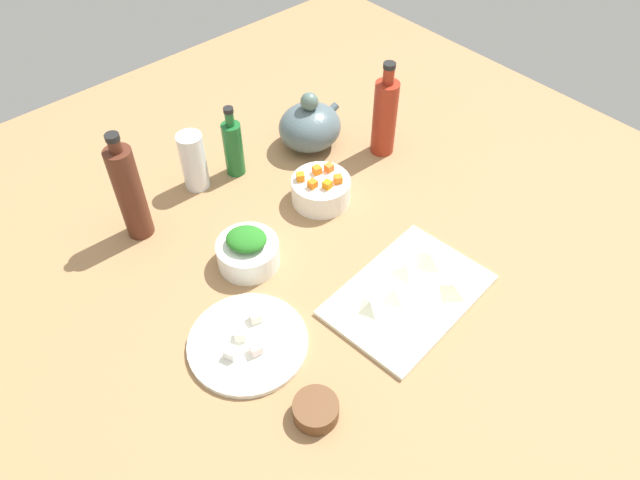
{
  "coord_description": "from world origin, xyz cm",
  "views": [
    {
      "loc": [
        -57.48,
        -64.55,
        100.25
      ],
      "look_at": [
        0.0,
        0.0,
        8.0
      ],
      "focal_mm": 33.3,
      "sensor_mm": 36.0,
      "label": 1
    }
  ],
  "objects": [
    {
      "name": "bowl_greens",
      "position": [
        -12.77,
        8.75,
        5.91
      ],
      "size": [
        13.37,
        13.37,
        5.81
      ],
      "primitive_type": "cylinder",
      "color": "white",
      "rests_on": "tabletop"
    },
    {
      "name": "bowl_small_side",
      "position": [
        -25.51,
        -27.53,
        4.74
      ],
      "size": [
        8.19,
        8.19,
        3.48
      ],
      "primitive_type": "cylinder",
      "color": "brown",
      "rests_on": "tabletop"
    },
    {
      "name": "dumpling_4",
      "position": [
        -2.85,
        -18.02,
        5.36
      ],
      "size": [
        4.81,
        5.12,
        2.71
      ],
      "primitive_type": "pyramid",
      "rotation": [
        0.0,
        0.0,
        4.4
      ],
      "color": "beige",
      "rests_on": "cutting_board"
    },
    {
      "name": "tabletop",
      "position": [
        0.0,
        0.0,
        1.5
      ],
      "size": [
        190.0,
        190.0,
        3.0
      ],
      "primitive_type": "cube",
      "color": "#9D744B",
      "rests_on": "ground"
    },
    {
      "name": "tofu_cube_1",
      "position": [
        -29.87,
        -8.59,
        5.3
      ],
      "size": [
        2.91,
        2.91,
        2.2
      ],
      "primitive_type": "cube",
      "rotation": [
        0.0,
        0.0,
        1.99
      ],
      "color": "white",
      "rests_on": "plate_tofu"
    },
    {
      "name": "carrot_cube_4",
      "position": [
        11.46,
        10.36,
        10.11
      ],
      "size": [
        2.07,
        2.07,
        1.8
      ],
      "primitive_type": "cube",
      "rotation": [
        0.0,
        0.0,
        0.17
      ],
      "color": "orange",
      "rests_on": "bowl_carrots"
    },
    {
      "name": "bottle_2",
      "position": [
        3.15,
        35.24,
        10.74
      ],
      "size": [
        4.75,
        4.75,
        18.93
      ],
      "color": "#1B622B",
      "rests_on": "tabletop"
    },
    {
      "name": "tofu_cube_2",
      "position": [
        -21.37,
        -5.1,
        5.3
      ],
      "size": [
        2.82,
        2.82,
        2.2
      ],
      "primitive_type": "cube",
      "rotation": [
        0.0,
        0.0,
        1.22
      ],
      "color": "white",
      "rests_on": "plate_tofu"
    },
    {
      "name": "cutting_board",
      "position": [
        6.05,
        -20.49,
        3.5
      ],
      "size": [
        35.18,
        25.32,
        1.0
      ],
      "primitive_type": "cube",
      "rotation": [
        0.0,
        0.0,
        0.09
      ],
      "color": "white",
      "rests_on": "tabletop"
    },
    {
      "name": "carrot_cube_0",
      "position": [
        9.09,
        12.79,
        10.11
      ],
      "size": [
        1.86,
        1.86,
        1.8
      ],
      "primitive_type": "cube",
      "rotation": [
        0.0,
        0.0,
        0.03
      ],
      "color": "orange",
      "rests_on": "bowl_carrots"
    },
    {
      "name": "drinking_glass_0",
      "position": [
        -6.91,
        37.37,
        10.43
      ],
      "size": [
        6.1,
        6.1,
        14.86
      ],
      "primitive_type": "cylinder",
      "color": "white",
      "rests_on": "tabletop"
    },
    {
      "name": "bottle_0",
      "position": [
        36.74,
        16.96,
        13.64
      ],
      "size": [
        6.06,
        6.06,
        25.25
      ],
      "color": "maroon",
      "rests_on": "tabletop"
    },
    {
      "name": "chopped_greens_mound",
      "position": [
        -12.77,
        8.75,
        10.39
      ],
      "size": [
        11.29,
        11.46,
        3.16
      ],
      "primitive_type": "ellipsoid",
      "rotation": [
        0.0,
        0.0,
        2.25
      ],
      "color": "#267521",
      "rests_on": "bowl_greens"
    },
    {
      "name": "carrot_cube_2",
      "position": [
        8.65,
        16.55,
        10.11
      ],
      "size": [
        2.48,
        2.48,
        1.8
      ],
      "primitive_type": "cube",
      "rotation": [
        0.0,
        0.0,
        1.01
      ],
      "color": "orange",
      "rests_on": "bowl_carrots"
    },
    {
      "name": "dumpling_1",
      "position": [
        3.2,
        -19.15,
        5.09
      ],
      "size": [
        6.15,
        6.1,
        2.18
      ],
      "primitive_type": "pyramid",
      "rotation": [
        0.0,
        0.0,
        2.89
      ],
      "color": "beige",
      "rests_on": "cutting_board"
    },
    {
      "name": "carrot_cube_5",
      "position": [
        15.81,
        14.55,
        10.11
      ],
      "size": [
        1.84,
        1.84,
        1.8
      ],
      "primitive_type": "cube",
      "rotation": [
        0.0,
        0.0,
        0.02
      ],
      "color": "orange",
      "rests_on": "bowl_carrots"
    },
    {
      "name": "dumpling_2",
      "position": [
        9.85,
        -16.22,
        5.0
      ],
      "size": [
        7.42,
        7.5,
        2.01
      ],
      "primitive_type": "pyramid",
      "rotation": [
        0.0,
        0.0,
        4.1
      ],
      "color": "beige",
      "rests_on": "cutting_board"
    },
    {
      "name": "dumpling_3",
      "position": [
        12.72,
        -26.4,
        5.28
      ],
      "size": [
        5.46,
        5.24,
        2.57
      ],
      "primitive_type": "pyramid",
      "rotation": [
        0.0,
        0.0,
        3.26
      ],
      "color": "beige",
      "rests_on": "cutting_board"
    },
    {
      "name": "plate_tofu",
      "position": [
        -25.66,
        -7.96,
        3.6
      ],
      "size": [
        23.23,
        23.23,
        1.2
      ],
      "primitive_type": "cylinder",
      "color": "white",
      "rests_on": "tabletop"
    },
    {
      "name": "carrot_cube_1",
      "position": [
        14.61,
        10.15,
        10.11
      ],
      "size": [
        2.44,
        2.44,
        1.8
      ],
      "primitive_type": "cube",
      "rotation": [
        0.0,
        0.0,
        1.08
      ],
      "color": "orange",
      "rests_on": "bowl_carrots"
    },
    {
      "name": "bottle_1",
      "position": [
        -25.43,
        32.62,
        15.02
      ],
      "size": [
        5.89,
        5.89,
        27.07
      ],
      "color": "#512719",
      "rests_on": "tabletop"
    },
    {
      "name": "carrot_cube_3",
      "position": [
        13.12,
        15.82,
        10.11
      ],
      "size": [
        2.19,
        2.19,
        1.8
      ],
      "primitive_type": "cube",
      "rotation": [
        0.0,
        0.0,
        1.32
      ],
      "color": "orange",
      "rests_on": "bowl_carrots"
    },
    {
      "name": "bowl_carrots",
      "position": [
        12.07,
        13.24,
        6.11
      ],
      "size": [
        13.96,
        13.96,
        6.21
      ],
      "primitive_type": "cylinder",
      "color": "white",
      "rests_on": "tabletop"
    },
    {
      "name": "dumpling_0",
      "position": [
        15.47,
        -17.7,
        5.38
      ],
      "size": [
        6.27,
        5.8,
        2.75
      ],
      "primitive_type": "pyramid",
      "rotation": [
        0.0,
        0.0,
        6.16
      ],
      "color": "beige",
      "rests_on": "cutting_board"
    },
    {
      "name": "tofu_cube_3",
      "position": [
        -25.83,
        -10.95,
        5.3
      ],
      "size": [
        2.66,
        2.66,
        2.2
      ],
      "primitive_type": "cube",
      "rotation": [
        0.0,
        0.0,
        1.33
      ],
      "color": "white",
      "rests_on": "plate_tofu"
    },
    {
      "name": "tofu_cube_0",
      "position": [
        -26.01,
        -6.51,
        5.3
      ],
      "size": [
        3.11,
        3.11,
        2.2
      ],
      "primitive_type": "cube",
      "rotation": [
        0.0,
        0.0,
        2.37
      ],
      "color": "white",
      "rests_on": "plate_tofu"
    },
    {
      "name": "teapot",
      "position": [
        24.14,
        31.0,
        9.06
      ],
      "size": [
        17.92,
        15.49,
        15.77
      ],
      "color": "#4F6268",
      "rests_on": "tabletop"
    }
  ]
}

